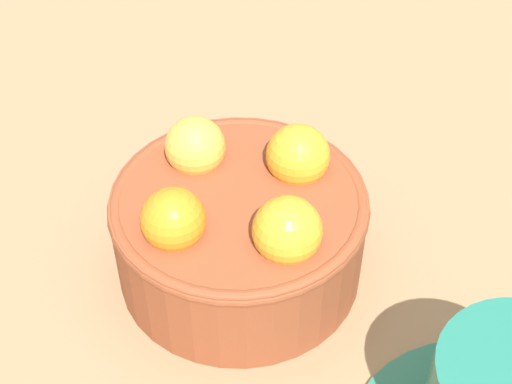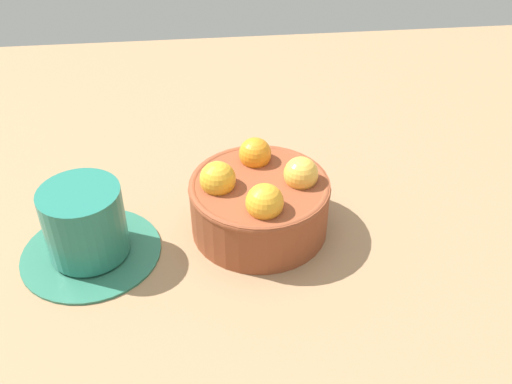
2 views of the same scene
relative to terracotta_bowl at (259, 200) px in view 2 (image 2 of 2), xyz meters
The scene contains 3 objects.
ground_plane 5.96cm from the terracotta_bowl, 117.99° to the right, with size 124.92×115.14×3.76cm, color #997551.
terracotta_bowl is the anchor object (origin of this frame).
coffee_cup 19.31cm from the terracotta_bowl, ahead, with size 15.45×15.45×8.68cm.
Camera 2 is at (6.10, 52.11, 45.02)cm, focal length 41.05 mm.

